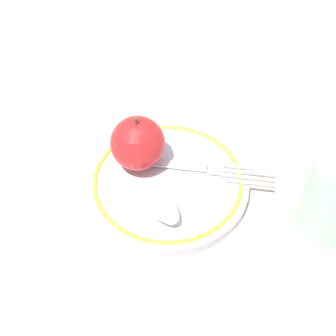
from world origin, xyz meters
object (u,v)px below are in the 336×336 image
at_px(apple_red_whole, 138,143).
at_px(plate, 168,182).
at_px(apple_slice_front, 158,202).
at_px(fork, 197,170).
at_px(drinking_glass, 335,197).

bearing_deg(apple_red_whole, plate, -165.21).
height_order(plate, apple_slice_front, apple_slice_front).
bearing_deg(plate, apple_red_whole, 14.79).
bearing_deg(fork, plate, -153.15).
distance_m(fork, drinking_glass, 0.17).
relative_size(plate, drinking_glass, 1.83).
bearing_deg(fork, drinking_glass, -16.74).
bearing_deg(apple_red_whole, apple_slice_front, 160.40).
height_order(apple_red_whole, drinking_glass, drinking_glass).
height_order(plate, drinking_glass, drinking_glass).
bearing_deg(apple_slice_front, fork, -75.94).
distance_m(apple_slice_front, drinking_glass, 0.20).
distance_m(apple_red_whole, apple_slice_front, 0.08).
height_order(apple_slice_front, fork, apple_slice_front).
bearing_deg(apple_slice_front, plate, -50.47).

